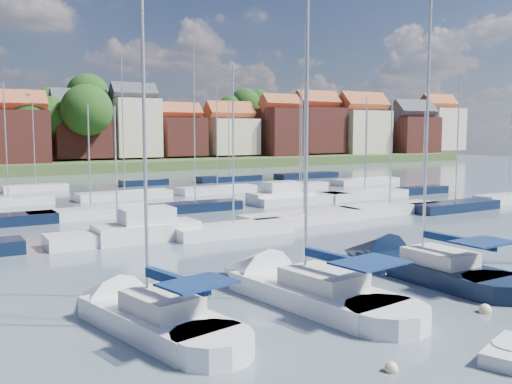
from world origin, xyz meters
TOP-DOWN VIEW (x-y plane):
  - ground at (0.00, 40.00)m, footprint 260.00×260.00m
  - sailboat_left at (-11.43, 4.12)m, footprint 4.99×11.06m
  - sailboat_centre at (-4.26, 4.34)m, footprint 4.94×12.79m
  - sailboat_navy at (3.52, 4.65)m, footprint 3.44×12.15m
  - tender at (-2.14, -5.49)m, footprint 3.03×2.13m
  - buoy_b at (-6.20, -4.18)m, footprint 0.43×0.43m
  - buoy_c at (-4.86, -1.22)m, footprint 0.44×0.44m
  - buoy_d at (1.21, -1.91)m, footprint 0.52×0.52m
  - buoy_e at (0.64, 7.20)m, footprint 0.43×0.43m
  - marina_field at (1.91, 35.15)m, footprint 79.62×41.41m
  - far_shore_town at (2.23, 132.67)m, footprint 212.46×90.00m

SIDE VIEW (x-z plane):
  - ground at x=0.00m, z-range 0.00..0.00m
  - buoy_b at x=-6.20m, z-range -0.22..0.22m
  - buoy_c at x=-4.86m, z-range -0.22..0.22m
  - buoy_d at x=1.21m, z-range -0.26..0.26m
  - buoy_e at x=0.64m, z-range -0.22..0.22m
  - tender at x=-2.14m, z-range -0.07..0.53m
  - sailboat_centre at x=-4.26m, z-range -8.09..8.79m
  - sailboat_navy at x=3.52m, z-range -8.01..8.71m
  - sailboat_left at x=-11.43m, z-range -6.94..7.65m
  - marina_field at x=1.91m, z-range -7.53..8.40m
  - far_shore_town at x=2.23m, z-range -6.53..15.74m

